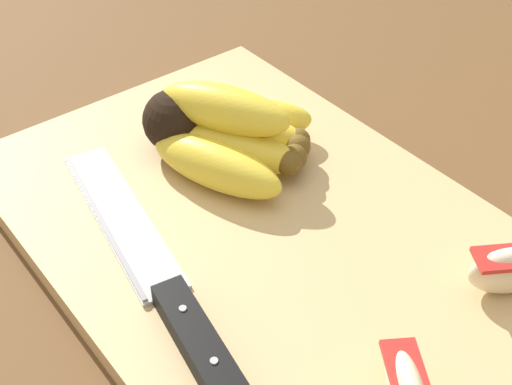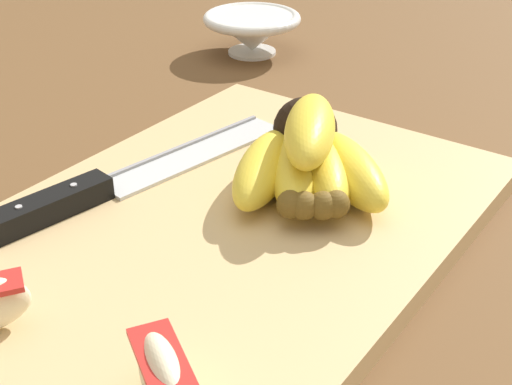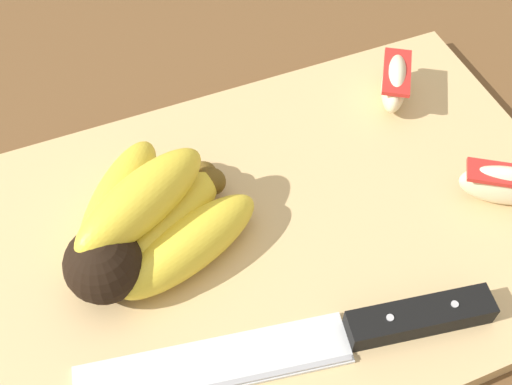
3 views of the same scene
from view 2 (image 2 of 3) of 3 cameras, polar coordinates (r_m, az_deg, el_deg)
The scene contains 6 objects.
ground_plane at distance 0.52m, azimuth -4.00°, elevation -4.93°, with size 6.00×6.00×0.00m, color brown.
cutting_board at distance 0.52m, azimuth -3.15°, elevation -3.77°, with size 0.47×0.31×0.02m, color tan.
banana_bunch at distance 0.55m, azimuth 4.27°, elevation 2.78°, with size 0.15×0.15×0.07m.
chefs_knife at distance 0.56m, azimuth -12.15°, elevation 0.48°, with size 0.28×0.08×0.02m.
apple_wedge_middle at distance 0.37m, azimuth -7.47°, elevation -14.61°, with size 0.05×0.06×0.04m.
ceramic_bowl at distance 0.91m, azimuth -0.33°, elevation 12.97°, with size 0.12×0.12×0.05m.
Camera 2 is at (-0.32, -0.28, 0.30)m, focal length 49.56 mm.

